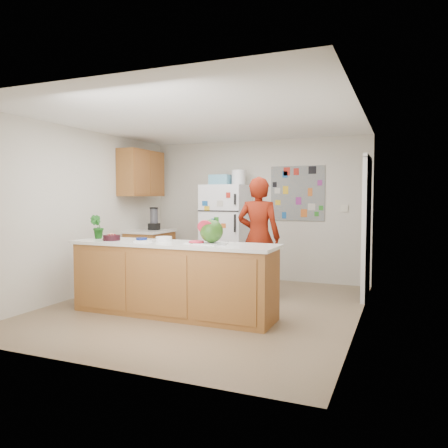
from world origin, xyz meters
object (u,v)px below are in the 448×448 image
at_px(refrigerator, 226,233).
at_px(person, 259,237).
at_px(cherry_bowl, 112,238).
at_px(watermelon, 211,231).

relative_size(refrigerator, person, 0.95).
distance_m(refrigerator, cherry_bowl, 2.54).
bearing_deg(refrigerator, cherry_bowl, -103.96).
bearing_deg(cherry_bowl, person, 43.25).
relative_size(person, cherry_bowl, 8.06).
bearing_deg(watermelon, person, 82.63).
bearing_deg(watermelon, cherry_bowl, -174.75).
height_order(person, cherry_bowl, person).
height_order(refrigerator, watermelon, refrigerator).
xyz_separation_m(person, watermelon, (-0.17, -1.33, 0.18)).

